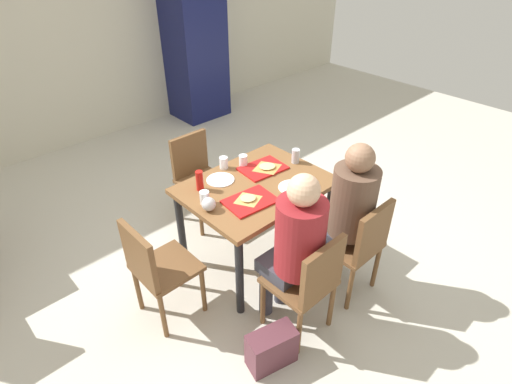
% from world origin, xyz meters
% --- Properties ---
extents(ground_plane, '(10.00, 10.00, 0.02)m').
position_xyz_m(ground_plane, '(0.00, 0.00, -0.01)').
color(ground_plane, beige).
extents(back_wall, '(10.00, 0.10, 2.80)m').
position_xyz_m(back_wall, '(0.00, 3.20, 1.40)').
color(back_wall, beige).
rests_on(back_wall, ground_plane).
extents(main_table, '(1.11, 0.84, 0.75)m').
position_xyz_m(main_table, '(0.00, 0.00, 0.65)').
color(main_table, brown).
rests_on(main_table, ground_plane).
extents(chair_near_left, '(0.40, 0.40, 0.85)m').
position_xyz_m(chair_near_left, '(-0.28, -0.80, 0.50)').
color(chair_near_left, brown).
rests_on(chair_near_left, ground_plane).
extents(chair_near_right, '(0.40, 0.40, 0.85)m').
position_xyz_m(chair_near_right, '(0.28, -0.80, 0.50)').
color(chair_near_right, brown).
rests_on(chair_near_right, ground_plane).
extents(chair_far_side, '(0.40, 0.40, 0.85)m').
position_xyz_m(chair_far_side, '(0.00, 0.80, 0.50)').
color(chair_far_side, brown).
rests_on(chair_far_side, ground_plane).
extents(chair_left_end, '(0.40, 0.40, 0.85)m').
position_xyz_m(chair_left_end, '(-0.94, 0.00, 0.50)').
color(chair_left_end, brown).
rests_on(chair_left_end, ground_plane).
extents(person_in_red, '(0.32, 0.42, 1.26)m').
position_xyz_m(person_in_red, '(-0.28, -0.66, 0.74)').
color(person_in_red, '#383842').
rests_on(person_in_red, ground_plane).
extents(person_in_brown_jacket, '(0.32, 0.42, 1.26)m').
position_xyz_m(person_in_brown_jacket, '(0.28, -0.66, 0.74)').
color(person_in_brown_jacket, '#383842').
rests_on(person_in_brown_jacket, ground_plane).
extents(tray_red_near, '(0.38, 0.30, 0.02)m').
position_xyz_m(tray_red_near, '(-0.19, -0.15, 0.76)').
color(tray_red_near, red).
rests_on(tray_red_near, main_table).
extents(tray_red_far, '(0.38, 0.29, 0.02)m').
position_xyz_m(tray_red_far, '(0.19, 0.13, 0.76)').
color(tray_red_far, red).
rests_on(tray_red_far, main_table).
extents(paper_plate_center, '(0.22, 0.22, 0.01)m').
position_xyz_m(paper_plate_center, '(-0.17, 0.23, 0.75)').
color(paper_plate_center, white).
rests_on(paper_plate_center, main_table).
extents(paper_plate_near_edge, '(0.22, 0.22, 0.01)m').
position_xyz_m(paper_plate_near_edge, '(0.17, -0.23, 0.75)').
color(paper_plate_near_edge, white).
rests_on(paper_plate_near_edge, main_table).
extents(pizza_slice_a, '(0.21, 0.20, 0.02)m').
position_xyz_m(pizza_slice_a, '(-0.20, -0.13, 0.77)').
color(pizza_slice_a, tan).
rests_on(pizza_slice_a, tray_red_near).
extents(pizza_slice_b, '(0.24, 0.23, 0.02)m').
position_xyz_m(pizza_slice_b, '(0.22, 0.10, 0.77)').
color(pizza_slice_b, '#C68C47').
rests_on(pizza_slice_b, tray_red_far).
extents(plastic_cup_a, '(0.07, 0.07, 0.10)m').
position_xyz_m(plastic_cup_a, '(-0.03, 0.36, 0.80)').
color(plastic_cup_a, white).
rests_on(plastic_cup_a, main_table).
extents(plastic_cup_b, '(0.07, 0.07, 0.10)m').
position_xyz_m(plastic_cup_b, '(0.03, -0.36, 0.80)').
color(plastic_cup_b, white).
rests_on(plastic_cup_b, main_table).
extents(plastic_cup_c, '(0.07, 0.07, 0.10)m').
position_xyz_m(plastic_cup_c, '(-0.44, 0.06, 0.80)').
color(plastic_cup_c, white).
rests_on(plastic_cup_c, main_table).
extents(plastic_cup_d, '(0.07, 0.07, 0.10)m').
position_xyz_m(plastic_cup_d, '(0.11, 0.27, 0.80)').
color(plastic_cup_d, white).
rests_on(plastic_cup_d, main_table).
extents(soda_can, '(0.07, 0.07, 0.12)m').
position_xyz_m(soda_can, '(0.47, 0.02, 0.81)').
color(soda_can, '#B7BCC6').
rests_on(soda_can, main_table).
extents(condiment_bottle, '(0.06, 0.06, 0.16)m').
position_xyz_m(condiment_bottle, '(-0.36, 0.23, 0.83)').
color(condiment_bottle, red).
rests_on(condiment_bottle, main_table).
extents(foil_bundle, '(0.10, 0.10, 0.10)m').
position_xyz_m(foil_bundle, '(-0.47, -0.02, 0.80)').
color(foil_bundle, silver).
rests_on(foil_bundle, main_table).
extents(handbag, '(0.35, 0.23, 0.28)m').
position_xyz_m(handbag, '(-0.63, -0.82, 0.14)').
color(handbag, '#592D38').
rests_on(handbag, ground_plane).
extents(drink_fridge, '(0.70, 0.60, 1.90)m').
position_xyz_m(drink_fridge, '(1.52, 2.85, 0.95)').
color(drink_fridge, '#14194C').
rests_on(drink_fridge, ground_plane).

